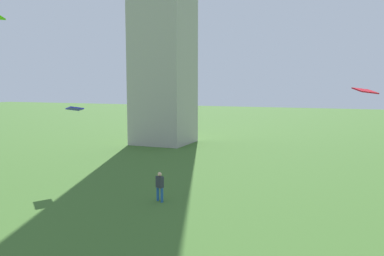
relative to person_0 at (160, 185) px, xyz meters
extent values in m
cylinder|color=#235693|center=(0.17, -0.08, -0.55)|extent=(0.15, 0.15, 0.81)
cylinder|color=#235693|center=(-0.17, 0.08, -0.55)|extent=(0.15, 0.15, 0.81)
cube|color=#2D3338|center=(0.00, 0.00, 0.17)|extent=(0.50, 0.41, 0.64)
sphere|color=#D8AD84|center=(0.00, 0.00, 0.61)|extent=(0.24, 0.24, 0.24)
cube|color=#302ADE|center=(-7.62, 2.32, 3.99)|extent=(1.62, 1.51, 0.41)
cube|color=red|center=(10.33, 0.71, 5.31)|extent=(1.21, 1.19, 0.32)
camera|label=1|loc=(9.66, -18.84, 5.54)|focal=35.98mm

